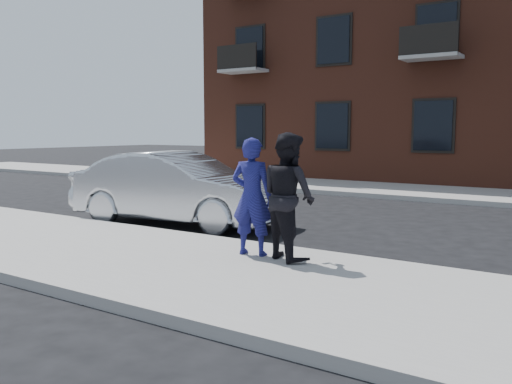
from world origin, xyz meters
The scene contains 8 objects.
ground centered at (0.00, 0.00, 0.00)m, with size 100.00×100.00×0.00m, color black.
near_sidewalk centered at (0.00, -0.25, 0.07)m, with size 50.00×3.50×0.15m, color gray.
near_curb centered at (0.00, 1.55, 0.07)m, with size 50.00×0.10×0.15m, color #999691.
far_sidewalk centered at (0.00, 11.25, 0.07)m, with size 50.00×3.50×0.15m, color gray.
far_curb centered at (0.00, 9.45, 0.07)m, with size 50.00×0.10×0.15m, color #999691.
silver_sedan centered at (-2.52, 2.79, 0.79)m, with size 1.67×4.78×1.58m, color #B7BABF.
man_hoodie centered at (0.80, 0.73, 1.04)m, with size 0.72×0.55×1.79m.
man_peacoat centered at (1.38, 0.82, 1.08)m, with size 1.13×1.04×1.87m.
Camera 1 is at (5.33, -6.03, 2.05)m, focal length 38.00 mm.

